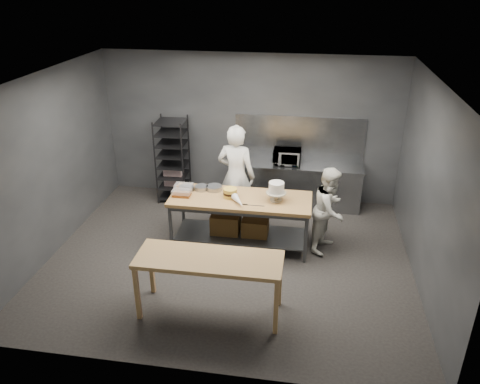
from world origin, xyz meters
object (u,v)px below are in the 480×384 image
object	(u,v)px
speed_rack	(173,160)
chef_behind	(236,176)
chef_right	(330,210)
layer_cake	(230,193)
microwave	(287,157)
frosted_cake_stand	(276,189)
work_table	(240,215)
near_counter	(209,263)

from	to	relation	value
speed_rack	chef_behind	bearing A→B (deg)	-30.57
speed_rack	chef_behind	distance (m)	1.71
chef_right	layer_cake	bearing A→B (deg)	116.99
microwave	chef_behind	bearing A→B (deg)	-132.41
microwave	chef_right	bearing A→B (deg)	-62.12
chef_right	frosted_cake_stand	distance (m)	0.99
chef_right	layer_cake	distance (m)	1.71
chef_right	frosted_cake_stand	size ratio (longest dim) A/B	4.42
chef_behind	frosted_cake_stand	bearing A→B (deg)	145.84
speed_rack	microwave	bearing A→B (deg)	1.96
speed_rack	layer_cake	bearing A→B (deg)	-47.61
frosted_cake_stand	chef_behind	bearing A→B (deg)	135.79
work_table	frosted_cake_stand	distance (m)	0.84
work_table	microwave	world-z (taller)	microwave
speed_rack	layer_cake	world-z (taller)	speed_rack
chef_behind	microwave	world-z (taller)	chef_behind
chef_right	microwave	bearing A→B (deg)	50.54
work_table	chef_right	distance (m)	1.54
near_counter	speed_rack	size ratio (longest dim) A/B	1.14
near_counter	chef_right	world-z (taller)	chef_right
speed_rack	frosted_cake_stand	size ratio (longest dim) A/B	5.15
work_table	microwave	size ratio (longest dim) A/B	4.43
work_table	chef_right	xyz separation A→B (m)	(1.53, 0.11, 0.18)
speed_rack	chef_right	size ratio (longest dim) A/B	1.16
frosted_cake_stand	microwave	bearing A→B (deg)	87.98
work_table	microwave	distance (m)	1.89
speed_rack	microwave	size ratio (longest dim) A/B	3.23
work_table	microwave	xyz separation A→B (m)	(0.68, 1.70, 0.48)
speed_rack	layer_cake	size ratio (longest dim) A/B	7.50
chef_behind	microwave	size ratio (longest dim) A/B	3.61
near_counter	frosted_cake_stand	xyz separation A→B (m)	(0.74, 1.83, 0.32)
speed_rack	microwave	world-z (taller)	speed_rack
chef_right	layer_cake	xyz separation A→B (m)	(-1.69, -0.13, 0.25)
near_counter	work_table	bearing A→B (deg)	86.31
chef_behind	chef_right	size ratio (longest dim) A/B	1.30
layer_cake	microwave	bearing A→B (deg)	63.87
work_table	near_counter	xyz separation A→B (m)	(-0.12, -1.87, 0.24)
frosted_cake_stand	layer_cake	distance (m)	0.79
near_counter	microwave	distance (m)	3.66
microwave	frosted_cake_stand	size ratio (longest dim) A/B	1.59
layer_cake	frosted_cake_stand	bearing A→B (deg)	-1.07
speed_rack	chef_behind	world-z (taller)	chef_behind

